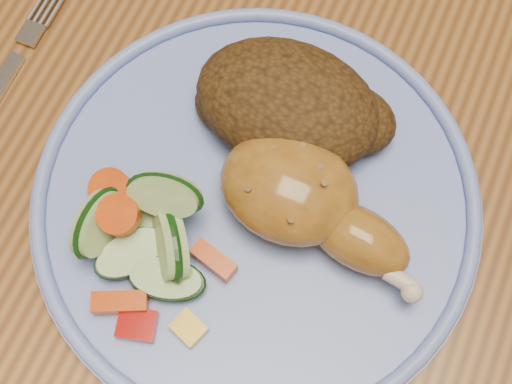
{
  "coord_description": "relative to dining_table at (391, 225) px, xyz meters",
  "views": [
    {
      "loc": [
        -0.03,
        -0.2,
        1.2
      ],
      "look_at": [
        -0.09,
        -0.06,
        0.78
      ],
      "focal_mm": 50.0,
      "sensor_mm": 36.0,
      "label": 1
    }
  ],
  "objects": [
    {
      "name": "plate_rim",
      "position": [
        -0.09,
        -0.06,
        0.1
      ],
      "size": [
        0.29,
        0.29,
        0.01
      ],
      "primitive_type": "torus",
      "color": "#748BDC",
      "rests_on": "plate"
    },
    {
      "name": "fork",
      "position": [
        -0.3,
        -0.04,
        0.09
      ],
      "size": [
        0.02,
        0.15,
        0.0
      ],
      "color": "silver",
      "rests_on": "dining_table"
    },
    {
      "name": "chicken_leg",
      "position": [
        -0.06,
        -0.05,
        0.12
      ],
      "size": [
        0.15,
        0.08,
        0.05
      ],
      "color": "#A66C22",
      "rests_on": "plate"
    },
    {
      "name": "dining_table",
      "position": [
        0.0,
        0.0,
        0.0
      ],
      "size": [
        0.9,
        1.4,
        0.75
      ],
      "color": "brown",
      "rests_on": "ground"
    },
    {
      "name": "plate",
      "position": [
        -0.09,
        -0.06,
        0.09
      ],
      "size": [
        0.3,
        0.3,
        0.01
      ],
      "primitive_type": "cylinder",
      "color": "#748BDC",
      "rests_on": "dining_table"
    },
    {
      "name": "rice_pilaf",
      "position": [
        -0.09,
        0.01,
        0.12
      ],
      "size": [
        0.14,
        0.09,
        0.05
      ],
      "color": "#442B11",
      "rests_on": "plate"
    },
    {
      "name": "vegetable_pile",
      "position": [
        -0.14,
        -0.11,
        0.11
      ],
      "size": [
        0.11,
        0.11,
        0.05
      ],
      "color": "#A50A05",
      "rests_on": "plate"
    },
    {
      "name": "ground",
      "position": [
        0.0,
        0.0,
        -0.67
      ],
      "size": [
        4.0,
        4.0,
        0.0
      ],
      "primitive_type": "plane",
      "color": "brown",
      "rests_on": "ground"
    }
  ]
}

